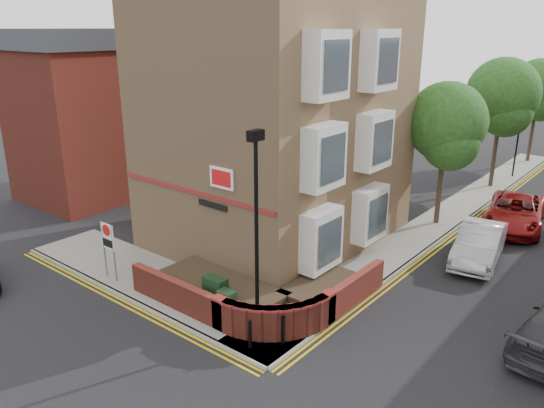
{
  "coord_description": "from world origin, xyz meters",
  "views": [
    {
      "loc": [
        10.99,
        -9.63,
        9.1
      ],
      "look_at": [
        -0.1,
        4.0,
        3.2
      ],
      "focal_mm": 35.0,
      "sensor_mm": 36.0,
      "label": 1
    }
  ],
  "objects_px": {
    "lamppost": "(257,235)",
    "zone_sign": "(108,241)",
    "silver_car_near": "(479,244)",
    "utility_cabinet_large": "(216,294)"
  },
  "relations": [
    {
      "from": "lamppost",
      "to": "silver_car_near",
      "type": "height_order",
      "value": "lamppost"
    },
    {
      "from": "lamppost",
      "to": "silver_car_near",
      "type": "bearing_deg",
      "value": 70.97
    },
    {
      "from": "silver_car_near",
      "to": "lamppost",
      "type": "bearing_deg",
      "value": -118.53
    },
    {
      "from": "utility_cabinet_large",
      "to": "lamppost",
      "type": "bearing_deg",
      "value": -3.01
    },
    {
      "from": "lamppost",
      "to": "utility_cabinet_large",
      "type": "height_order",
      "value": "lamppost"
    },
    {
      "from": "zone_sign",
      "to": "silver_car_near",
      "type": "distance_m",
      "value": 14.57
    },
    {
      "from": "zone_sign",
      "to": "utility_cabinet_large",
      "type": "bearing_deg",
      "value": 9.69
    },
    {
      "from": "lamppost",
      "to": "zone_sign",
      "type": "distance_m",
      "value": 6.85
    },
    {
      "from": "utility_cabinet_large",
      "to": "silver_car_near",
      "type": "height_order",
      "value": "silver_car_near"
    },
    {
      "from": "zone_sign",
      "to": "silver_car_near",
      "type": "relative_size",
      "value": 0.48
    }
  ]
}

